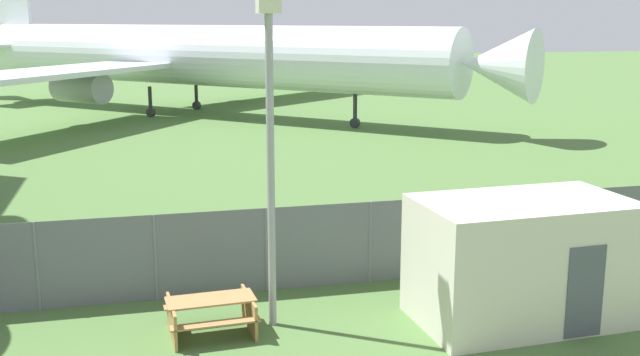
% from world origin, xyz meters
% --- Properties ---
extents(perimeter_fence, '(56.07, 0.07, 2.02)m').
position_xyz_m(perimeter_fence, '(0.00, 10.02, 1.01)').
color(perimeter_fence, slate).
rests_on(perimeter_fence, ground).
extents(airplane, '(35.40, 34.06, 11.70)m').
position_xyz_m(airplane, '(0.61, 43.83, 3.86)').
color(airplane, white).
rests_on(airplane, ground).
extents(portable_cabin, '(4.56, 2.78, 2.63)m').
position_xyz_m(portable_cabin, '(4.98, 7.06, 1.31)').
color(portable_cabin, beige).
rests_on(portable_cabin, ground).
extents(picnic_bench_open_grass, '(1.87, 1.51, 0.76)m').
position_xyz_m(picnic_bench_open_grass, '(-1.52, 7.84, 0.48)').
color(picnic_bench_open_grass, '#A37A47').
rests_on(picnic_bench_open_grass, ground).
extents(light_mast, '(0.44, 0.44, 6.78)m').
position_xyz_m(light_mast, '(-0.22, 8.01, 4.22)').
color(light_mast, '#99999E').
rests_on(light_mast, ground).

